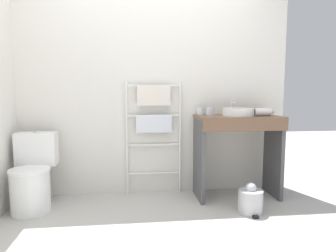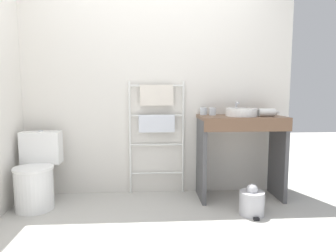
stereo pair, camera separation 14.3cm
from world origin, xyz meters
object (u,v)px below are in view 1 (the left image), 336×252
at_px(toilet, 32,178).
at_px(hair_dryer, 263,112).
at_px(cup_near_wall, 200,111).
at_px(cup_near_edge, 210,111).
at_px(trash_bin, 250,200).
at_px(towel_radiator, 154,117).
at_px(sink_basin, 238,112).

bearing_deg(toilet, hair_dryer, 1.56).
distance_m(toilet, cup_near_wall, 1.86).
xyz_separation_m(cup_near_edge, hair_dryer, (0.54, -0.17, -0.00)).
relative_size(toilet, trash_bin, 2.55).
bearing_deg(cup_near_edge, towel_radiator, 171.91).
xyz_separation_m(hair_dryer, trash_bin, (-0.28, -0.39, -0.81)).
relative_size(towel_radiator, sink_basin, 3.83).
distance_m(toilet, sink_basin, 2.19).
relative_size(cup_near_edge, trash_bin, 0.29).
height_order(sink_basin, trash_bin, sink_basin).
height_order(cup_near_edge, hair_dryer, cup_near_edge).
bearing_deg(hair_dryer, cup_near_edge, 162.56).
distance_m(sink_basin, trash_bin, 0.93).
height_order(cup_near_wall, trash_bin, cup_near_wall).
xyz_separation_m(towel_radiator, sink_basin, (0.89, -0.21, 0.06)).
xyz_separation_m(towel_radiator, cup_near_edge, (0.61, -0.09, 0.06)).
height_order(hair_dryer, trash_bin, hair_dryer).
bearing_deg(cup_near_edge, trash_bin, -64.74).
bearing_deg(cup_near_wall, hair_dryer, -19.51).
relative_size(hair_dryer, trash_bin, 0.77).
relative_size(cup_near_wall, hair_dryer, 0.36).
bearing_deg(cup_near_edge, hair_dryer, -17.44).
xyz_separation_m(cup_near_wall, hair_dryer, (0.63, -0.22, 0.00)).
xyz_separation_m(towel_radiator, trash_bin, (0.87, -0.65, -0.75)).
bearing_deg(sink_basin, toilet, -177.07).
bearing_deg(hair_dryer, toilet, -178.44).
distance_m(towel_radiator, sink_basin, 0.91).
bearing_deg(cup_near_edge, sink_basin, -24.46).
xyz_separation_m(toilet, cup_near_edge, (1.82, 0.23, 0.62)).
xyz_separation_m(toilet, trash_bin, (2.08, -0.33, -0.20)).
bearing_deg(cup_near_edge, cup_near_wall, 149.33).
height_order(cup_near_wall, hair_dryer, same).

